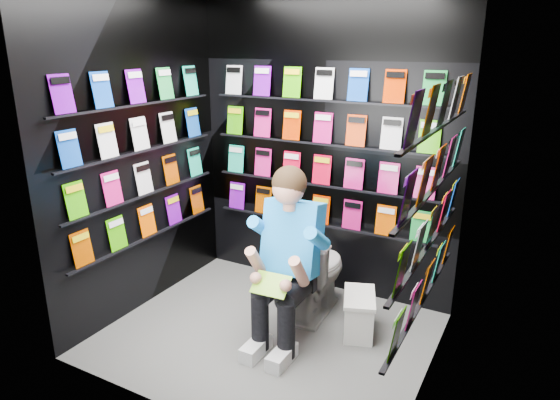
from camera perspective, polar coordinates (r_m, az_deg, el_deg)
The scene contains 13 objects.
floor at distance 4.05m, azimuth -1.42°, elevation -15.17°, with size 2.40×2.40×0.00m, color #626260.
wall_back at distance 4.39m, azimuth 5.02°, elevation 5.83°, with size 2.40×0.04×2.60m, color black.
wall_front at distance 2.74m, azimuth -12.16°, elevation -1.75°, with size 2.40×0.04×2.60m, color black.
wall_left at distance 4.23m, azimuth -15.82°, elevation 4.80°, with size 0.04×2.00×2.60m, color black.
wall_right at distance 3.11m, azimuth 17.89°, elevation 0.15°, with size 0.04×2.00×2.60m, color black.
comics_back at distance 4.36m, azimuth 4.86°, elevation 5.83°, with size 2.10×0.06×1.37m, color red, non-canonical shape.
comics_left at distance 4.21m, azimuth -15.53°, elevation 4.84°, with size 0.06×1.70×1.37m, color red, non-canonical shape.
comics_right at distance 3.12m, azimuth 17.36°, elevation 0.31°, with size 0.06×1.70×1.37m, color red, non-canonical shape.
toilet at distance 4.19m, azimuth 3.96°, elevation -8.20°, with size 0.42×0.75×0.73m, color silver.
longbox at distance 4.05m, azimuth 8.98°, elevation -12.91°, with size 0.22×0.39×0.30m, color silver.
longbox_lid at distance 3.97m, azimuth 9.09°, elevation -10.88°, with size 0.24×0.41×0.03m, color silver.
reader at distance 3.71m, azimuth 1.62°, elevation -4.45°, with size 0.56×0.82×1.51m, color #0C79DF, non-canonical shape.
held_comic at distance 3.52m, azimuth -1.04°, elevation -9.63°, with size 0.26×0.01×0.18m, color green.
Camera 1 is at (1.72, -2.94, 2.19)m, focal length 32.00 mm.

